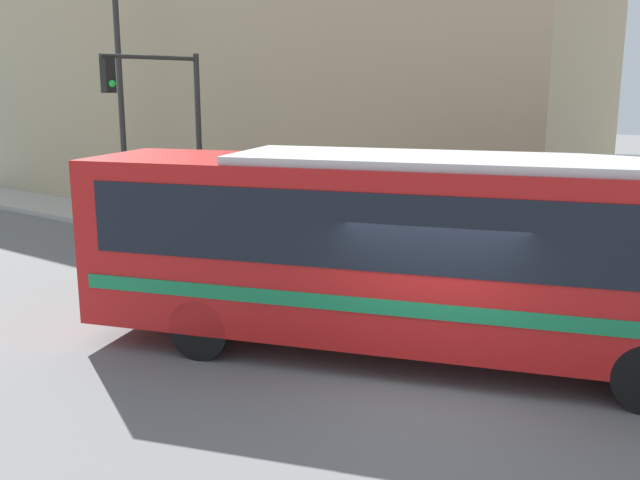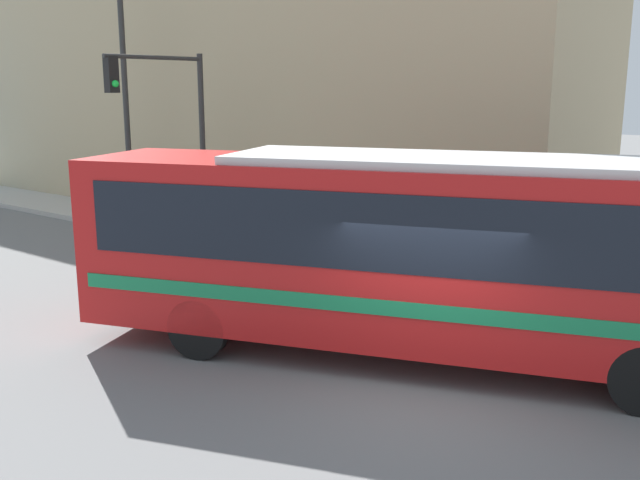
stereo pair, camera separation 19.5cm
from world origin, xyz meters
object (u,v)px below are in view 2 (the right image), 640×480
Objects in this scene: fire_hydrant at (402,257)px; parking_meter at (219,210)px; street_lamp at (117,81)px; pedestrian_near_corner at (139,191)px; traffic_light_pole at (171,113)px; city_bus at (429,245)px.

parking_meter reaches higher than fire_hydrant.
pedestrian_near_corner is at bearing -9.99° from street_lamp.
parking_meter is at bearing -36.32° from traffic_light_pole.
city_bus reaches higher than fire_hydrant.
street_lamp reaches higher than parking_meter.
city_bus is at bearing -107.11° from street_lamp.
parking_meter is 4.19m from pedestrian_near_corner.
traffic_light_pole is 2.87× the size of pedestrian_near_corner.
street_lamp is 3.56m from pedestrian_near_corner.
parking_meter is at bearing -89.34° from street_lamp.
parking_meter is (0.00, 6.10, 0.49)m from fire_hydrant.
city_bus is at bearing -107.91° from traffic_light_pole.
parking_meter is at bearing -96.89° from pedestrian_near_corner.
parking_meter is 5.58m from street_lamp.
fire_hydrant is 0.13× the size of traffic_light_pole.
pedestrian_near_corner is (0.50, 10.26, 0.58)m from fire_hydrant.
fire_hydrant is (4.15, 2.96, -1.45)m from city_bus.
street_lamp is (-0.05, 10.36, 4.09)m from fire_hydrant.
fire_hydrant is at bearing -90.00° from parking_meter.
city_bus is 1.58× the size of street_lamp.
pedestrian_near_corner is at bearing 50.87° from city_bus.
street_lamp is at bearing 170.01° from pedestrian_near_corner.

